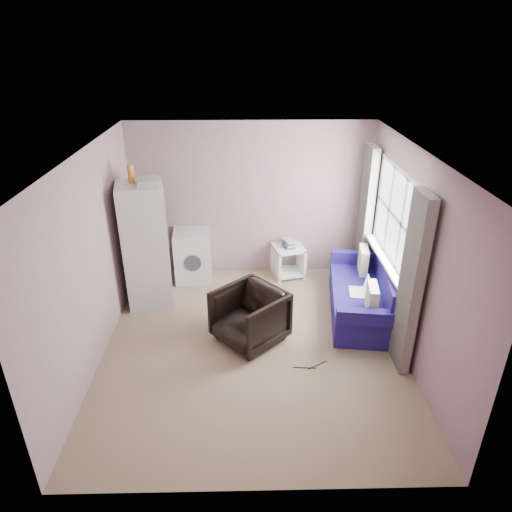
{
  "coord_description": "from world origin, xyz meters",
  "views": [
    {
      "loc": [
        -0.07,
        -4.82,
        3.67
      ],
      "look_at": [
        0.05,
        0.6,
        1.0
      ],
      "focal_mm": 32.0,
      "sensor_mm": 36.0,
      "label": 1
    }
  ],
  "objects_px": {
    "armchair": "(250,314)",
    "sofa": "(366,296)",
    "fridge": "(146,245)",
    "washing_machine": "(193,254)",
    "side_table": "(288,258)"
  },
  "relations": [
    {
      "from": "armchair",
      "to": "sofa",
      "type": "xyz_separation_m",
      "value": [
        1.66,
        0.59,
        -0.1
      ]
    },
    {
      "from": "fridge",
      "to": "sofa",
      "type": "distance_m",
      "value": 3.23
    },
    {
      "from": "sofa",
      "to": "washing_machine",
      "type": "bearing_deg",
      "value": 163.9
    },
    {
      "from": "washing_machine",
      "to": "side_table",
      "type": "distance_m",
      "value": 1.56
    },
    {
      "from": "side_table",
      "to": "sofa",
      "type": "xyz_separation_m",
      "value": [
        1.01,
        -1.19,
        -0.01
      ]
    },
    {
      "from": "armchair",
      "to": "fridge",
      "type": "xyz_separation_m",
      "value": [
        -1.48,
        1.02,
        0.53
      ]
    },
    {
      "from": "washing_machine",
      "to": "side_table",
      "type": "bearing_deg",
      "value": -2.13
    },
    {
      "from": "armchair",
      "to": "fridge",
      "type": "bearing_deg",
      "value": -167.02
    },
    {
      "from": "armchair",
      "to": "fridge",
      "type": "relative_size",
      "value": 0.39
    },
    {
      "from": "side_table",
      "to": "sofa",
      "type": "relative_size",
      "value": 0.34
    },
    {
      "from": "armchair",
      "to": "fridge",
      "type": "distance_m",
      "value": 1.87
    },
    {
      "from": "washing_machine",
      "to": "armchair",
      "type": "bearing_deg",
      "value": -66.9
    },
    {
      "from": "armchair",
      "to": "fridge",
      "type": "height_order",
      "value": "fridge"
    },
    {
      "from": "sofa",
      "to": "armchair",
      "type": "bearing_deg",
      "value": -152.71
    },
    {
      "from": "washing_machine",
      "to": "side_table",
      "type": "xyz_separation_m",
      "value": [
        1.56,
        0.07,
        -0.13
      ]
    }
  ]
}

